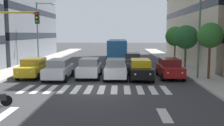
{
  "coord_description": "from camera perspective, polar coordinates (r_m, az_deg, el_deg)",
  "views": [
    {
      "loc": [
        -1.72,
        17.33,
        3.93
      ],
      "look_at": [
        -1.01,
        -5.69,
        1.22
      ],
      "focal_mm": 40.26,
      "sensor_mm": 36.0,
      "label": 1
    }
  ],
  "objects": [
    {
      "name": "street_lamp_right",
      "position": [
        32.3,
        -16.01,
        7.79
      ],
      "size": [
        2.36,
        0.28,
        7.56
      ],
      "color": "#4C6B56",
      "rests_on": "sidewalk_right"
    },
    {
      "name": "car_4",
      "position": [
        22.09,
        -12.02,
        -1.36
      ],
      "size": [
        2.02,
        4.44,
        1.72
      ],
      "color": "silver",
      "rests_on": "ground_plane"
    },
    {
      "name": "car_3",
      "position": [
        22.56,
        -5.12,
        -1.07
      ],
      "size": [
        2.02,
        4.44,
        1.72
      ],
      "color": "silver",
      "rests_on": "ground_plane"
    },
    {
      "name": "lane_arrow_0",
      "position": [
        12.66,
        11.81,
        -11.51
      ],
      "size": [
        0.5,
        2.2,
        0.01
      ],
      "primitive_type": "cube",
      "color": "silver",
      "rests_on": "ground_plane"
    },
    {
      "name": "street_tree_2",
      "position": [
        35.05,
        14.15,
        5.89
      ],
      "size": [
        2.63,
        2.63,
        4.72
      ],
      "color": "#513823",
      "rests_on": "sidewalk_left"
    },
    {
      "name": "street_tree_1",
      "position": [
        29.19,
        16.44,
        5.64
      ],
      "size": [
        2.65,
        2.65,
        4.71
      ],
      "color": "#513823",
      "rests_on": "sidewalk_left"
    },
    {
      "name": "car_5",
      "position": [
        23.65,
        -17.38,
        -0.99
      ],
      "size": [
        2.02,
        4.44,
        1.72
      ],
      "color": "gold",
      "rests_on": "ground_plane"
    },
    {
      "name": "car_2",
      "position": [
        21.83,
        0.84,
        -1.3
      ],
      "size": [
        2.02,
        4.44,
        1.72
      ],
      "color": "silver",
      "rests_on": "ground_plane"
    },
    {
      "name": "bus_behind_traffic",
      "position": [
        36.15,
        1.21,
        3.44
      ],
      "size": [
        2.78,
        10.5,
        3.0
      ],
      "color": "#286BAD",
      "rests_on": "ground_plane"
    },
    {
      "name": "street_lamp_left",
      "position": [
        22.31,
        18.06,
        8.92
      ],
      "size": [
        3.18,
        0.28,
        7.83
      ],
      "color": "#4C6B56",
      "rests_on": "sidewalk_left"
    },
    {
      "name": "crosswalk_markings",
      "position": [
        17.86,
        -3.83,
        -6.0
      ],
      "size": [
        10.35,
        2.8,
        0.01
      ],
      "color": "silver",
      "rests_on": "ground_plane"
    },
    {
      "name": "ground_plane",
      "position": [
        17.86,
        -3.83,
        -6.01
      ],
      "size": [
        180.0,
        180.0,
        0.0
      ],
      "primitive_type": "plane",
      "color": "#38383A"
    },
    {
      "name": "street_tree_0",
      "position": [
        22.36,
        21.4,
        5.8
      ],
      "size": [
        2.1,
        2.1,
        4.68
      ],
      "color": "#513823",
      "rests_on": "sidewalk_left"
    },
    {
      "name": "lane_arrow_1",
      "position": [
        13.67,
        -22.98,
        -10.52
      ],
      "size": [
        0.5,
        2.2,
        0.01
      ],
      "primitive_type": "cube",
      "color": "silver",
      "rests_on": "ground_plane"
    },
    {
      "name": "car_row2_0",
      "position": [
        28.79,
        4.66,
        0.62
      ],
      "size": [
        2.02,
        4.44,
        1.72
      ],
      "color": "#474C51",
      "rests_on": "ground_plane"
    },
    {
      "name": "car_1",
      "position": [
        21.74,
        6.48,
        -1.38
      ],
      "size": [
        2.02,
        4.44,
        1.72
      ],
      "color": "black",
      "rests_on": "ground_plane"
    },
    {
      "name": "car_0",
      "position": [
        22.85,
        12.96,
        -1.11
      ],
      "size": [
        2.02,
        4.44,
        1.72
      ],
      "color": "maroon",
      "rests_on": "ground_plane"
    }
  ]
}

